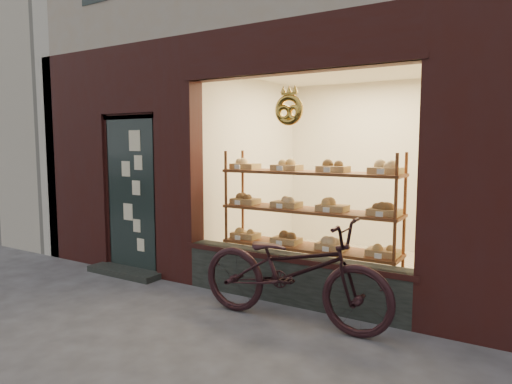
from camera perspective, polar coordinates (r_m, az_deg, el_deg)
The scene contains 4 objects.
ground at distance 4.03m, azimuth -16.81°, elevation -20.63°, with size 90.00×90.00×0.00m, color #414141.
neighbor_left at distance 14.87m, azimuth -26.52°, elevation 15.97°, with size 12.00×7.00×9.00m, color beige.
display_shelf at distance 5.49m, azimuth 6.59°, elevation -3.74°, with size 2.20×0.45×1.70m.
bicycle at distance 4.62m, azimuth 4.55°, elevation -9.73°, with size 0.71×2.05×1.07m, color black.
Camera 1 is at (2.73, -2.36, 1.80)m, focal length 32.00 mm.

